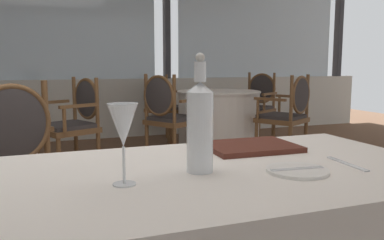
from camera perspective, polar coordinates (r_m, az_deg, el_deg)
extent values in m
cube|color=beige|center=(5.94, -18.14, 1.32)|extent=(10.01, 0.12, 0.85)
cube|color=silver|center=(5.96, -18.69, 13.81)|extent=(2.76, 0.02, 1.74)
cube|color=silver|center=(6.83, 9.41, 13.30)|extent=(2.76, 0.02, 1.74)
cube|color=#333338|center=(6.19, -3.59, 13.96)|extent=(0.08, 0.14, 1.74)
cube|color=#333338|center=(7.70, 19.92, 12.32)|extent=(0.08, 0.14, 1.74)
cube|color=white|center=(1.30, 3.48, -7.26)|extent=(1.50, 0.85, 0.02)
cylinder|color=white|center=(1.29, 14.58, -6.89)|extent=(0.19, 0.19, 0.01)
cube|color=silver|center=(1.29, 14.58, -6.66)|extent=(0.17, 0.03, 0.00)
cube|color=silver|center=(1.44, 20.92, -5.76)|extent=(0.03, 0.20, 0.00)
cylinder|color=white|center=(1.23, 1.12, -1.74)|extent=(0.08, 0.08, 0.25)
cone|color=white|center=(1.22, 1.14, 4.67)|extent=(0.08, 0.08, 0.03)
cylinder|color=white|center=(1.21, 1.14, 6.79)|extent=(0.04, 0.04, 0.06)
sphere|color=silver|center=(1.21, 1.15, 8.77)|extent=(0.03, 0.03, 0.03)
cylinder|color=white|center=(1.14, -9.48, -8.87)|extent=(0.06, 0.06, 0.00)
cylinder|color=white|center=(1.13, -9.54, -6.26)|extent=(0.01, 0.01, 0.10)
cone|color=white|center=(1.10, -9.67, -0.71)|extent=(0.08, 0.08, 0.12)
cube|color=#512319|center=(1.60, 8.24, -3.71)|extent=(0.35, 0.27, 0.02)
cylinder|color=white|center=(5.00, 3.79, 3.99)|extent=(1.03, 1.03, 0.02)
cylinder|color=white|center=(5.04, 3.75, -0.18)|extent=(1.00, 1.00, 0.71)
cube|color=brown|center=(5.75, 8.67, 1.35)|extent=(0.63, 0.63, 0.05)
cube|color=#383333|center=(5.74, 8.68, 1.78)|extent=(0.58, 0.58, 0.04)
cylinder|color=brown|center=(5.51, 9.37, -1.28)|extent=(0.04, 0.04, 0.39)
cylinder|color=brown|center=(5.71, 5.88, -0.88)|extent=(0.04, 0.04, 0.39)
cylinder|color=brown|center=(5.86, 11.31, -0.78)|extent=(0.04, 0.04, 0.39)
cylinder|color=brown|center=(6.05, 7.95, -0.43)|extent=(0.04, 0.04, 0.39)
cylinder|color=brown|center=(5.80, 11.44, 4.06)|extent=(0.04, 0.04, 0.50)
cylinder|color=brown|center=(6.00, 8.04, 4.26)|extent=(0.04, 0.04, 0.50)
ellipsoid|color=#383333|center=(5.91, 9.79, 4.41)|extent=(0.24, 0.36, 0.42)
torus|color=brown|center=(5.91, 9.79, 4.41)|extent=(0.25, 0.39, 0.43)
cube|color=brown|center=(5.59, 10.84, 3.64)|extent=(0.33, 0.22, 0.03)
cylinder|color=brown|center=(5.47, 10.11, 2.41)|extent=(0.03, 0.03, 0.22)
cube|color=brown|center=(5.84, 6.50, 3.90)|extent=(0.33, 0.22, 0.03)
cylinder|color=brown|center=(5.73, 5.73, 2.74)|extent=(0.03, 0.03, 0.22)
cube|color=brown|center=(5.57, -3.44, 1.37)|extent=(0.63, 0.63, 0.05)
cube|color=#383333|center=(5.56, -3.45, 1.81)|extent=(0.58, 0.58, 0.04)
cylinder|color=brown|center=(5.62, -0.54, -0.92)|extent=(0.04, 0.04, 0.41)
cylinder|color=brown|center=(5.32, -3.28, -1.43)|extent=(0.04, 0.04, 0.41)
cylinder|color=brown|center=(5.88, -3.55, -0.54)|extent=(0.04, 0.04, 0.41)
cylinder|color=brown|center=(5.59, -6.32, -1.01)|extent=(0.04, 0.04, 0.41)
cylinder|color=brown|center=(5.82, -3.59, 4.15)|extent=(0.04, 0.04, 0.46)
cylinder|color=brown|center=(5.54, -6.40, 3.93)|extent=(0.04, 0.04, 0.46)
ellipsoid|color=#383333|center=(5.69, -5.07, 4.28)|extent=(0.36, 0.24, 0.38)
torus|color=brown|center=(5.69, -5.07, 4.28)|extent=(0.36, 0.23, 0.40)
cube|color=brown|center=(5.72, -1.62, 4.02)|extent=(0.22, 0.33, 0.03)
cylinder|color=brown|center=(5.63, -0.53, 2.84)|extent=(0.03, 0.03, 0.22)
cube|color=brown|center=(5.35, -5.11, 3.72)|extent=(0.22, 0.33, 0.03)
cylinder|color=brown|center=(5.26, -3.99, 2.46)|extent=(0.03, 0.03, 0.22)
cube|color=brown|center=(4.37, -2.71, -0.25)|extent=(0.63, 0.63, 0.05)
cube|color=#383333|center=(4.36, -2.72, 0.31)|extent=(0.58, 0.58, 0.04)
cylinder|color=brown|center=(4.68, -2.90, -2.62)|extent=(0.04, 0.04, 0.42)
cylinder|color=brown|center=(4.43, 0.96, -3.21)|extent=(0.04, 0.04, 0.42)
cylinder|color=brown|center=(4.40, -6.38, -3.34)|extent=(0.04, 0.04, 0.42)
cylinder|color=brown|center=(4.13, -2.46, -4.04)|extent=(0.04, 0.04, 0.42)
cylinder|color=brown|center=(4.33, -6.48, 3.23)|extent=(0.04, 0.04, 0.49)
cylinder|color=brown|center=(4.06, -2.50, 2.96)|extent=(0.04, 0.04, 0.49)
ellipsoid|color=#383333|center=(4.18, -4.70, 3.42)|extent=(0.24, 0.36, 0.41)
torus|color=brown|center=(4.18, -4.70, 3.42)|extent=(0.24, 0.38, 0.42)
cube|color=brown|center=(4.52, -4.94, 3.13)|extent=(0.33, 0.22, 0.03)
cylinder|color=brown|center=(4.64, -3.71, 1.90)|extent=(0.03, 0.03, 0.22)
cube|color=brown|center=(4.19, 0.00, 2.79)|extent=(0.33, 0.22, 0.03)
cylinder|color=brown|center=(4.31, 1.18, 1.46)|extent=(0.03, 0.03, 0.22)
cube|color=brown|center=(4.60, 12.49, 0.01)|extent=(0.63, 0.63, 0.05)
cube|color=#383333|center=(4.59, 12.51, 0.55)|extent=(0.58, 0.58, 0.04)
cylinder|color=brown|center=(4.55, 9.02, -2.99)|extent=(0.04, 0.04, 0.42)
cylinder|color=brown|center=(4.90, 11.36, -2.28)|extent=(0.04, 0.04, 0.42)
cylinder|color=brown|center=(4.37, 13.57, -3.57)|extent=(0.04, 0.04, 0.42)
cylinder|color=brown|center=(4.73, 15.66, -2.78)|extent=(0.04, 0.04, 0.42)
cylinder|color=brown|center=(4.30, 13.79, 2.97)|extent=(0.04, 0.04, 0.48)
cylinder|color=brown|center=(4.67, 15.89, 3.26)|extent=(0.04, 0.04, 0.48)
ellipsoid|color=#383333|center=(4.48, 15.06, 3.41)|extent=(0.36, 0.24, 0.40)
torus|color=brown|center=(4.48, 15.06, 3.41)|extent=(0.37, 0.24, 0.41)
cube|color=brown|center=(4.36, 10.88, 2.88)|extent=(0.22, 0.33, 0.03)
cylinder|color=brown|center=(4.44, 9.24, 1.58)|extent=(0.03, 0.03, 0.22)
cube|color=brown|center=(4.80, 13.70, 3.25)|extent=(0.22, 0.33, 0.03)
cylinder|color=brown|center=(4.87, 12.16, 2.06)|extent=(0.03, 0.03, 0.22)
cube|color=brown|center=(3.94, -17.11, -1.35)|extent=(0.61, 0.61, 0.05)
cube|color=#383333|center=(3.94, -17.13, -0.73)|extent=(0.57, 0.57, 0.04)
cylinder|color=brown|center=(3.72, -18.15, -5.69)|extent=(0.04, 0.04, 0.43)
cylinder|color=brown|center=(4.07, -20.81, -4.66)|extent=(0.04, 0.04, 0.43)
cylinder|color=brown|center=(3.92, -12.97, -4.83)|extent=(0.04, 0.04, 0.43)
cylinder|color=brown|center=(4.25, -15.93, -3.93)|extent=(0.04, 0.04, 0.43)
cylinder|color=brown|center=(3.84, -13.20, 2.38)|extent=(0.04, 0.04, 0.46)
cylinder|color=brown|center=(4.18, -16.19, 2.71)|extent=(0.04, 0.04, 0.46)
ellipsoid|color=#383333|center=(4.02, -14.59, 2.90)|extent=(0.22, 0.37, 0.39)
torus|color=brown|center=(4.02, -14.59, 2.90)|extent=(0.20, 0.37, 0.40)
cube|color=brown|center=(3.69, -15.64, 1.93)|extent=(0.35, 0.19, 0.03)
cylinder|color=brown|center=(3.63, -17.49, 0.02)|extent=(0.03, 0.03, 0.22)
cube|color=brown|center=(4.12, -19.18, 2.38)|extent=(0.35, 0.19, 0.03)
cylinder|color=brown|center=(4.07, -20.87, 0.68)|extent=(0.03, 0.03, 0.22)
cube|color=brown|center=(2.66, -25.34, -6.63)|extent=(0.61, 0.61, 0.05)
cube|color=#383333|center=(2.65, -25.39, -5.73)|extent=(0.57, 0.57, 0.04)
cylinder|color=brown|center=(2.97, -22.83, -9.57)|extent=(0.04, 0.04, 0.41)
cylinder|color=brown|center=(2.63, -19.29, -11.70)|extent=(0.04, 0.04, 0.41)
cylinder|color=brown|center=(2.51, -19.81, -0.62)|extent=(0.04, 0.04, 0.51)
ellipsoid|color=#383333|center=(2.41, -23.94, -0.55)|extent=(0.37, 0.22, 0.43)
torus|color=brown|center=(2.41, -23.94, -0.55)|extent=(0.41, 0.22, 0.44)
cube|color=brown|center=(2.73, -20.89, -0.81)|extent=(0.19, 0.35, 0.03)
cylinder|color=brown|center=(2.87, -21.99, -2.67)|extent=(0.03, 0.03, 0.22)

